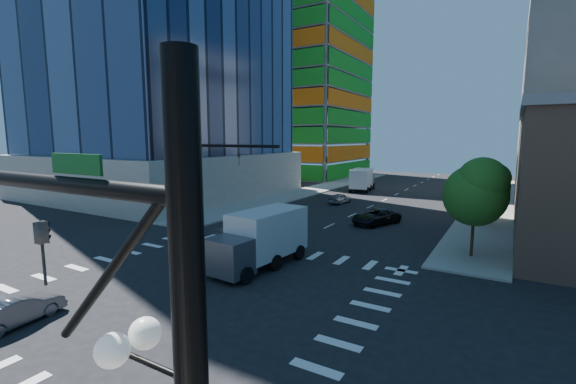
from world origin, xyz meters
The scene contains 15 objects.
ground centered at (0.00, 0.00, 0.00)m, with size 160.00×160.00×0.00m, color black.
road_markings centered at (0.00, 0.00, 0.01)m, with size 20.00×20.00×0.01m, color silver.
sidewalk_ne centered at (12.50, 40.00, 0.07)m, with size 5.00×60.00×0.15m, color #989690.
sidewalk_nw centered at (-12.50, 40.00, 0.07)m, with size 5.00×60.00×0.15m, color #989690.
construction_building centered at (-27.41, 61.93, 24.61)m, with size 25.16×34.50×70.60m.
signal_mast_se centered at (10.60, -11.50, 5.01)m, with size 10.51×2.48×9.00m.
signal_mast_nw centered at (-10.00, 11.50, 5.49)m, with size 10.20×0.40×9.00m.
tree_south centered at (12.63, 13.90, 4.69)m, with size 4.16×4.16×6.82m.
tree_north centered at (12.93, 25.90, 3.99)m, with size 3.54×3.52×5.78m.
car_nb_far centered at (3.56, 20.98, 0.73)m, with size 2.43×5.28×1.47m, color black.
car_sb_near centered at (-4.74, 10.03, 0.64)m, with size 1.80×4.42×1.28m, color #BCBCBC.
car_sb_mid centered at (-4.06, 30.33, 0.65)m, with size 1.52×3.79×1.29m, color #989A9F.
car_sb_cross centered at (-3.95, -6.72, 0.65)m, with size 1.37×3.92×1.29m, color #535358.
box_truck_near centered at (0.90, 4.93, 1.57)m, with size 3.42×6.97×3.55m.
box_truck_far centered at (-5.70, 43.27, 1.55)m, with size 3.77×7.00×3.49m.
Camera 1 is at (14.59, -14.52, 8.20)m, focal length 24.00 mm.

